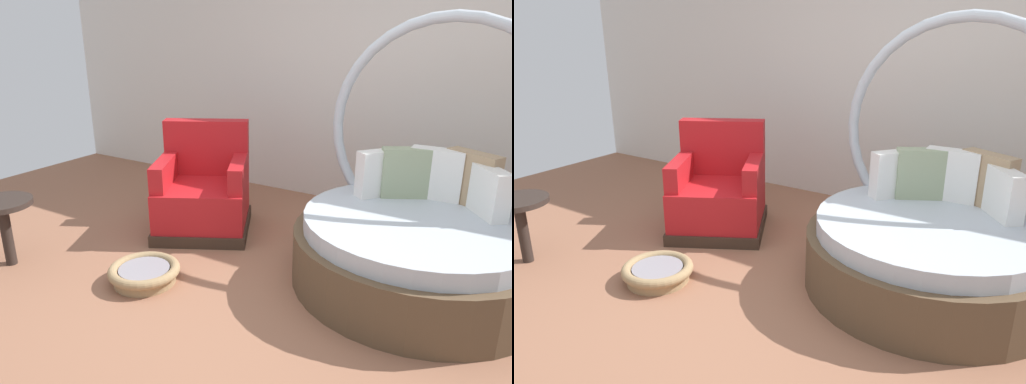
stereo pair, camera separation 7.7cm
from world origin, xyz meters
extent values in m
cube|color=#936047|center=(0.00, 0.00, -0.01)|extent=(8.00, 8.00, 0.02)
cube|color=silver|center=(0.00, 2.37, 1.31)|extent=(8.00, 0.12, 2.62)
cylinder|color=brown|center=(0.85, 0.94, 0.20)|extent=(1.70, 1.70, 0.39)
cylinder|color=#B2BCC6|center=(0.85, 0.94, 0.45)|extent=(1.57, 1.57, 0.12)
torus|color=#B2BCC6|center=(0.85, 1.41, 1.00)|extent=(1.70, 0.08, 1.70)
cube|color=white|center=(1.23, 1.22, 0.68)|extent=(0.29, 0.34, 0.33)
cube|color=tan|center=(1.08, 1.39, 0.70)|extent=(0.40, 0.28, 0.39)
cube|color=white|center=(0.84, 1.39, 0.70)|extent=(0.38, 0.13, 0.38)
cube|color=#93A37F|center=(0.64, 1.31, 0.70)|extent=(0.39, 0.29, 0.38)
cube|color=white|center=(0.46, 1.24, 0.69)|extent=(0.31, 0.35, 0.35)
cube|color=#38281E|center=(-1.00, 0.93, 0.05)|extent=(1.08, 1.08, 0.10)
cube|color=red|center=(-1.00, 0.93, 0.27)|extent=(1.03, 1.03, 0.34)
cube|color=red|center=(-1.14, 1.20, 0.69)|extent=(0.75, 0.50, 0.50)
cube|color=red|center=(-1.28, 0.78, 0.55)|extent=(0.43, 0.66, 0.22)
cube|color=red|center=(-0.71, 1.08, 0.55)|extent=(0.43, 0.66, 0.22)
cylinder|color=#9E7F56|center=(-0.80, -0.03, 0.03)|extent=(0.44, 0.44, 0.06)
torus|color=#9E7F56|center=(-0.80, -0.03, 0.10)|extent=(0.51, 0.51, 0.07)
cylinder|color=gray|center=(-0.80, -0.03, 0.08)|extent=(0.36, 0.36, 0.05)
cylinder|color=#2D231E|center=(-1.87, -0.36, 0.24)|extent=(0.08, 0.08, 0.48)
cylinder|color=#2D231E|center=(-1.87, -0.36, 0.50)|extent=(0.44, 0.44, 0.04)
camera|label=1|loc=(1.46, -2.20, 1.74)|focal=33.54mm
camera|label=2|loc=(1.53, -2.16, 1.74)|focal=33.54mm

